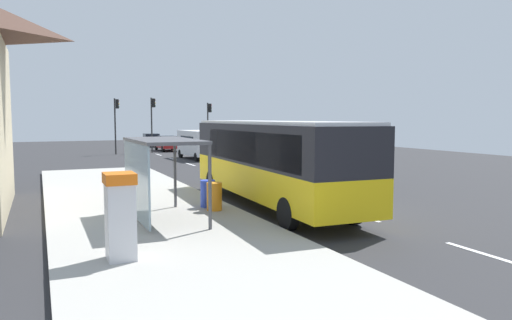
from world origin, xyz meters
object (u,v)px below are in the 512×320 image
recycling_bin_orange (214,196)px  recycling_bin_blue (208,194)px  white_van (199,143)px  traffic_light_near_side (209,119)px  traffic_light_median (153,116)px  ticket_machine (120,215)px  bus (271,158)px  sedan_far (151,140)px  traffic_light_far_side (116,117)px  sedan_near (168,143)px  bus_shelter (154,158)px

recycling_bin_orange → recycling_bin_blue: (0.00, 0.70, 0.00)m
white_van → traffic_light_near_side: traffic_light_near_side is taller
white_van → traffic_light_median: 9.23m
ticket_machine → traffic_light_near_side: size_ratio=0.41×
bus → sedan_far: 40.26m
traffic_light_near_side → traffic_light_far_side: bearing=174.7°
sedan_far → bus: bearing=-95.7°
sedan_near → recycling_bin_orange: (-6.50, -32.76, -0.14)m
sedan_far → ticket_machine: ticket_machine is taller
recycling_bin_orange → recycling_bin_blue: size_ratio=1.00×
recycling_bin_blue → traffic_light_near_side: (9.70, 28.54, 2.54)m
white_van → recycling_bin_blue: 22.29m
bus → traffic_light_near_side: size_ratio=2.32×
recycling_bin_blue → traffic_light_median: (4.60, 30.14, 2.82)m
ticket_machine → traffic_light_near_side: 36.47m
sedan_far → ticket_machine: (-10.30, -45.28, 0.38)m
sedan_far → traffic_light_near_side: 12.14m
traffic_light_near_side → sedan_near: bearing=132.3°
bus → sedan_near: bearing=82.9°
sedan_far → sedan_near: bearing=-90.0°
traffic_light_median → traffic_light_near_side: bearing=-17.4°
ticket_machine → bus_shelter: size_ratio=0.48×
white_van → traffic_light_far_side: traffic_light_far_side is taller
recycling_bin_orange → bus_shelter: bearing=-161.5°
white_van → recycling_bin_blue: white_van is taller
white_van → traffic_light_far_side: bearing=123.5°
recycling_bin_blue → traffic_light_near_side: size_ratio=0.20×
traffic_light_median → traffic_light_far_side: bearing=-167.1°
recycling_bin_blue → traffic_light_far_side: 29.49m
white_van → traffic_light_far_side: (-5.30, 8.00, 2.04)m
traffic_light_far_side → bus_shelter: 30.99m
sedan_far → recycling_bin_blue: size_ratio=4.74×
recycling_bin_blue → traffic_light_far_side: (1.10, 29.34, 2.73)m
sedan_near → sedan_far: bearing=90.0°
traffic_light_near_side → traffic_light_far_side: (-8.60, 0.80, 0.19)m
bus → bus_shelter: bus is taller
white_van → traffic_light_median: traffic_light_median is taller
recycling_bin_orange → recycling_bin_blue: 0.70m
ticket_machine → traffic_light_far_side: bearing=81.9°
traffic_light_median → bus_shelter: (-6.81, -31.58, -1.38)m
traffic_light_median → sedan_near: bearing=45.2°
sedan_near → traffic_light_near_side: size_ratio=0.92×
ticket_machine → traffic_light_near_side: (13.50, 33.82, 2.02)m
recycling_bin_blue → bus_shelter: bearing=-146.9°
recycling_bin_blue → recycling_bin_orange: bearing=-90.0°
bus → recycling_bin_orange: 2.84m
sedan_near → bus_shelter: size_ratio=1.10×
traffic_light_near_side → ticket_machine: bearing=-111.8°
ticket_machine → traffic_light_median: (8.40, 35.42, 2.30)m
sedan_near → sedan_far: same height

